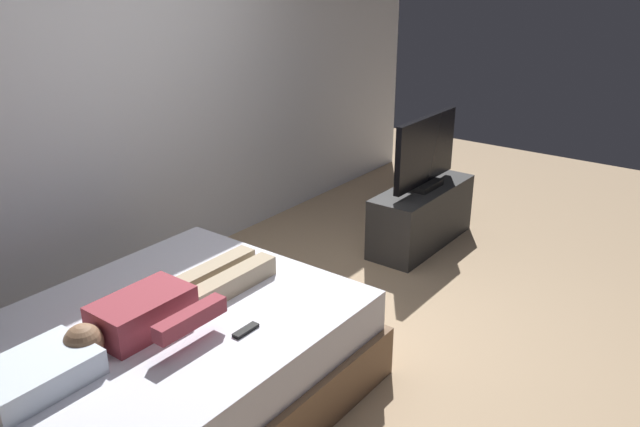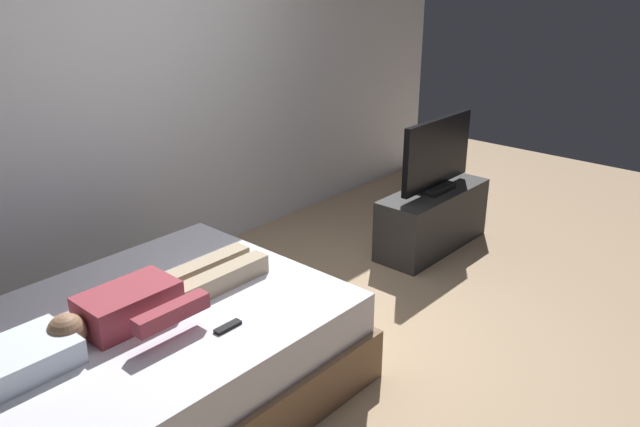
{
  "view_description": "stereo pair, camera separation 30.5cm",
  "coord_description": "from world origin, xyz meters",
  "views": [
    {
      "loc": [
        -2.69,
        -2.0,
        2.24
      ],
      "look_at": [
        0.39,
        0.32,
        0.69
      ],
      "focal_mm": 35.83,
      "sensor_mm": 36.0,
      "label": 1
    },
    {
      "loc": [
        -2.5,
        -2.24,
        2.24
      ],
      "look_at": [
        0.39,
        0.32,
        0.69
      ],
      "focal_mm": 35.83,
      "sensor_mm": 36.0,
      "label": 2
    }
  ],
  "objects": [
    {
      "name": "person",
      "position": [
        -0.92,
        0.31,
        0.62
      ],
      "size": [
        1.26,
        0.46,
        0.18
      ],
      "color": "#993842",
      "rests_on": "bed"
    },
    {
      "name": "tv_stand",
      "position": [
        1.74,
        0.28,
        0.25
      ],
      "size": [
        1.1,
        0.4,
        0.5
      ],
      "primitive_type": "cube",
      "color": "#2D2D2D",
      "rests_on": "ground"
    },
    {
      "name": "back_wall",
      "position": [
        0.4,
        1.72,
        1.4
      ],
      "size": [
        6.4,
        0.1,
        2.8
      ],
      "primitive_type": "cube",
      "color": "silver",
      "rests_on": "ground"
    },
    {
      "name": "pillow",
      "position": [
        -1.61,
        0.32,
        0.6
      ],
      "size": [
        0.48,
        0.34,
        0.12
      ],
      "primitive_type": "cube",
      "color": "white",
      "rests_on": "bed"
    },
    {
      "name": "ground_plane",
      "position": [
        0.0,
        0.0,
        0.0
      ],
      "size": [
        10.0,
        10.0,
        0.0
      ],
      "primitive_type": "plane",
      "color": "tan"
    },
    {
      "name": "tv",
      "position": [
        1.74,
        0.28,
        0.78
      ],
      "size": [
        0.88,
        0.2,
        0.59
      ],
      "color": "black",
      "rests_on": "tv_stand"
    },
    {
      "name": "bed",
      "position": [
        -0.95,
        0.32,
        0.26
      ],
      "size": [
        1.97,
        1.59,
        0.54
      ],
      "color": "brown",
      "rests_on": "ground"
    },
    {
      "name": "remote",
      "position": [
        -0.77,
        -0.1,
        0.55
      ],
      "size": [
        0.15,
        0.04,
        0.02
      ],
      "primitive_type": "cube",
      "color": "black",
      "rests_on": "bed"
    }
  ]
}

